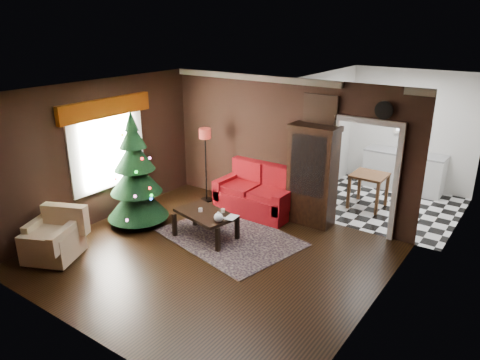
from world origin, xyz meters
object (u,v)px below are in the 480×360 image
Objects in this scene: curio_cabinet at (312,178)px; coffee_table at (206,225)px; armchair at (52,234)px; kitchen_table at (368,191)px; loveseat at (256,190)px; wall_clock at (384,110)px; christmas_tree at (135,173)px; floor_lamp at (206,165)px; teapot at (218,217)px.

curio_cabinet is 1.70× the size of coffee_table.
armchair is 1.13× the size of kitchen_table.
coffee_table is at bearing -94.75° from loveseat.
wall_clock is at bearing -66.25° from kitchen_table.
wall_clock reaches higher than christmas_tree.
christmas_tree is 2.69× the size of armchair.
floor_lamp is at bearing -172.93° from curio_cabinet.
curio_cabinet is 10.10× the size of teapot.
curio_cabinet is 2.26m from coffee_table.
armchair is (-0.46, -3.52, -0.37)m from floor_lamp.
kitchen_table is at bearing 113.75° from wall_clock.
wall_clock is (1.20, 0.18, 1.43)m from curio_cabinet.
teapot is at bearing -134.18° from wall_clock.
floor_lamp is 8.80× the size of teapot.
loveseat reaches higher than armchair.
christmas_tree is 3.05× the size of kitchen_table.
coffee_table is 3.48× the size of wall_clock.
kitchen_table is (-0.55, 1.25, -2.00)m from wall_clock.
floor_lamp is at bearing 134.78° from teapot.
curio_cabinet is (1.15, 0.22, 0.45)m from loveseat.
wall_clock is (2.48, 1.91, 2.12)m from coffee_table.
wall_clock is (3.63, 0.48, 1.55)m from floor_lamp.
curio_cabinet is 3.43m from christmas_tree.
loveseat is 1.25m from curio_cabinet.
floor_lamp reaches higher than loveseat.
floor_lamp is at bearing 128.74° from coffee_table.
wall_clock is (4.09, 4.01, 1.92)m from armchair.
kitchen_table is at bearing 42.51° from loveseat.
kitchen_table is at bearing 45.01° from christmas_tree.
loveseat reaches higher than teapot.
loveseat is 1.03× the size of floor_lamp.
christmas_tree reaches higher than armchair.
wall_clock is 2.43m from kitchen_table.
christmas_tree reaches higher than curio_cabinet.
curio_cabinet reaches higher than loveseat.
kitchen_table is at bearing 65.56° from curio_cabinet.
christmas_tree reaches higher than coffee_table.
kitchen_table is (3.08, 1.73, -0.45)m from floor_lamp.
kitchen_table is (1.80, 1.65, -0.12)m from loveseat.
floor_lamp is 3.57m from armchair.
curio_cabinet is 1.15× the size of floor_lamp.
teapot is (0.32, -1.69, 0.10)m from loveseat.
coffee_table is 1.49× the size of kitchen_table.
curio_cabinet is 2.53× the size of kitchen_table.
kitchen_table is at bearing 58.67° from coffee_table.
teapot is at bearing 2.74° from christmas_tree.
loveseat is 1.53× the size of coffee_table.
floor_lamp reaches higher than armchair.
floor_lamp is 3.56m from kitchen_table.
floor_lamp is (-1.28, -0.08, 0.33)m from loveseat.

